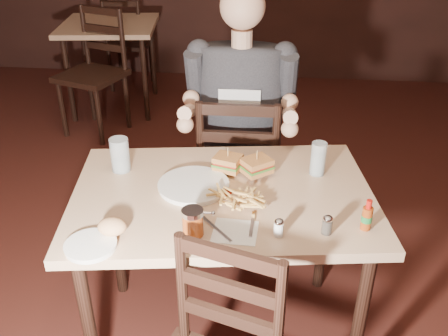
# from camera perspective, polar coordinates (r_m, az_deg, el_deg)

# --- Properties ---
(room_shell) EXTENTS (7.00, 7.00, 7.00)m
(room_shell) POSITION_cam_1_polar(r_m,az_deg,el_deg) (1.77, 0.48, 16.49)
(room_shell) COLOR black
(room_shell) RESTS_ON ground
(main_table) EXTENTS (1.26, 0.93, 0.77)m
(main_table) POSITION_cam_1_polar(r_m,az_deg,el_deg) (1.97, -0.16, -4.90)
(main_table) COLOR tan
(main_table) RESTS_ON ground
(bg_table) EXTENTS (0.90, 0.90, 0.77)m
(bg_table) POSITION_cam_1_polar(r_m,az_deg,el_deg) (4.60, -12.95, 14.75)
(bg_table) COLOR tan
(bg_table) RESTS_ON ground
(chair_far) EXTENTS (0.44, 0.48, 0.95)m
(chair_far) POSITION_cam_1_polar(r_m,az_deg,el_deg) (2.64, 1.80, -0.57)
(chair_far) COLOR black
(chair_far) RESTS_ON ground
(bg_chair_far) EXTENTS (0.41, 0.45, 0.89)m
(bg_chair_far) POSITION_cam_1_polar(r_m,az_deg,el_deg) (5.17, -10.78, 13.84)
(bg_chair_far) COLOR black
(bg_chair_far) RESTS_ON ground
(bg_chair_near) EXTENTS (0.59, 0.62, 0.98)m
(bg_chair_near) POSITION_cam_1_polar(r_m,az_deg,el_deg) (4.16, -14.95, 10.21)
(bg_chair_near) COLOR black
(bg_chair_near) RESTS_ON ground
(diner) EXTENTS (0.55, 0.43, 0.95)m
(diner) POSITION_cam_1_polar(r_m,az_deg,el_deg) (2.39, 1.90, 9.04)
(diner) COLOR #323238
(diner) RESTS_ON chair_far
(dinner_plate) EXTENTS (0.31, 0.31, 0.02)m
(dinner_plate) POSITION_cam_1_polar(r_m,az_deg,el_deg) (1.95, -3.49, -2.10)
(dinner_plate) COLOR white
(dinner_plate) RESTS_ON main_table
(sandwich_left) EXTENTS (0.13, 0.11, 0.09)m
(sandwich_left) POSITION_cam_1_polar(r_m,az_deg,el_deg) (2.03, 0.44, 1.05)
(sandwich_left) COLOR #CA8746
(sandwich_left) RESTS_ON dinner_plate
(sandwich_right) EXTENTS (0.14, 0.14, 0.10)m
(sandwich_right) POSITION_cam_1_polar(r_m,az_deg,el_deg) (2.01, 3.77, 0.74)
(sandwich_right) COLOR #CA8746
(sandwich_right) RESTS_ON dinner_plate
(fries_pile) EXTENTS (0.27, 0.21, 0.04)m
(fries_pile) POSITION_cam_1_polar(r_m,az_deg,el_deg) (1.84, 1.35, -3.23)
(fries_pile) COLOR #E8B661
(fries_pile) RESTS_ON dinner_plate
(ketchup_dollop) EXTENTS (0.05, 0.05, 0.01)m
(ketchup_dollop) POSITION_cam_1_polar(r_m,az_deg,el_deg) (1.88, 0.25, -2.83)
(ketchup_dollop) COLOR maroon
(ketchup_dollop) RESTS_ON dinner_plate
(glass_left) EXTENTS (0.09, 0.09, 0.14)m
(glass_left) POSITION_cam_1_polar(r_m,az_deg,el_deg) (2.09, -11.80, 1.49)
(glass_left) COLOR silver
(glass_left) RESTS_ON main_table
(glass_right) EXTENTS (0.07, 0.07, 0.14)m
(glass_right) POSITION_cam_1_polar(r_m,az_deg,el_deg) (2.05, 10.71, 1.06)
(glass_right) COLOR silver
(glass_right) RESTS_ON main_table
(hot_sauce) EXTENTS (0.04, 0.04, 0.12)m
(hot_sauce) POSITION_cam_1_polar(r_m,az_deg,el_deg) (1.77, 16.06, -5.15)
(hot_sauce) COLOR #8C3710
(hot_sauce) RESTS_ON main_table
(salt_shaker) EXTENTS (0.04, 0.04, 0.06)m
(salt_shaker) POSITION_cam_1_polar(r_m,az_deg,el_deg) (1.70, 6.27, -6.82)
(salt_shaker) COLOR white
(salt_shaker) RESTS_ON main_table
(pepper_shaker) EXTENTS (0.04, 0.04, 0.07)m
(pepper_shaker) POSITION_cam_1_polar(r_m,az_deg,el_deg) (1.73, 11.70, -6.43)
(pepper_shaker) COLOR #38332D
(pepper_shaker) RESTS_ON main_table
(syrup_dispenser) EXTENTS (0.09, 0.09, 0.10)m
(syrup_dispenser) POSITION_cam_1_polar(r_m,az_deg,el_deg) (1.68, -3.59, -6.20)
(syrup_dispenser) COLOR #8C3710
(syrup_dispenser) RESTS_ON main_table
(napkin) EXTENTS (0.16, 0.15, 0.00)m
(napkin) POSITION_cam_1_polar(r_m,az_deg,el_deg) (1.72, 1.28, -7.27)
(napkin) COLOR white
(napkin) RESTS_ON main_table
(knife) EXTENTS (0.13, 0.15, 0.00)m
(knife) POSITION_cam_1_polar(r_m,az_deg,el_deg) (1.73, -0.99, -6.87)
(knife) COLOR silver
(knife) RESTS_ON napkin
(fork) EXTENTS (0.01, 0.15, 0.00)m
(fork) POSITION_cam_1_polar(r_m,az_deg,el_deg) (1.75, 3.23, -6.41)
(fork) COLOR silver
(fork) RESTS_ON napkin
(side_plate) EXTENTS (0.19, 0.19, 0.01)m
(side_plate) POSITION_cam_1_polar(r_m,az_deg,el_deg) (1.70, -14.98, -8.66)
(side_plate) COLOR white
(side_plate) RESTS_ON main_table
(bread_roll) EXTENTS (0.11, 0.09, 0.06)m
(bread_roll) POSITION_cam_1_polar(r_m,az_deg,el_deg) (1.71, -12.67, -6.54)
(bread_roll) COLOR tan
(bread_roll) RESTS_ON side_plate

